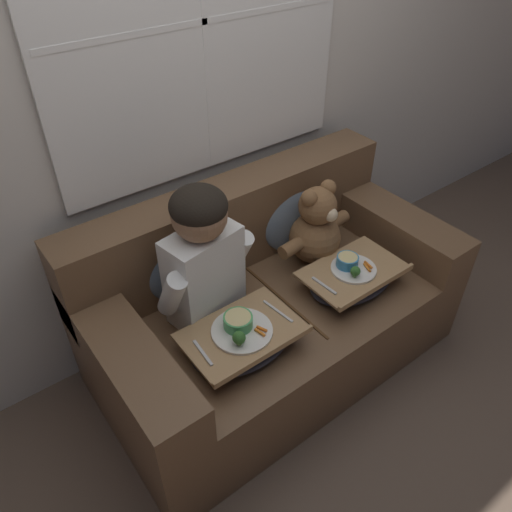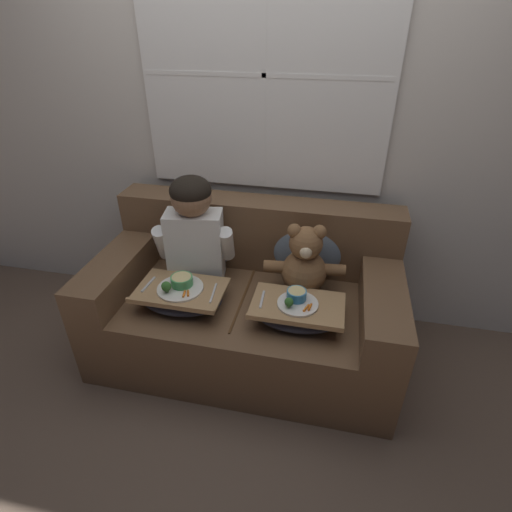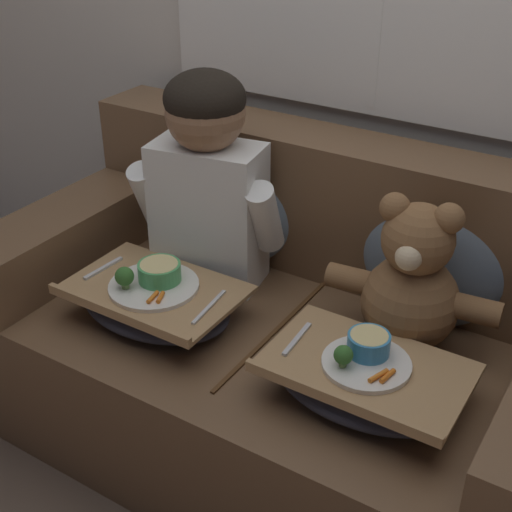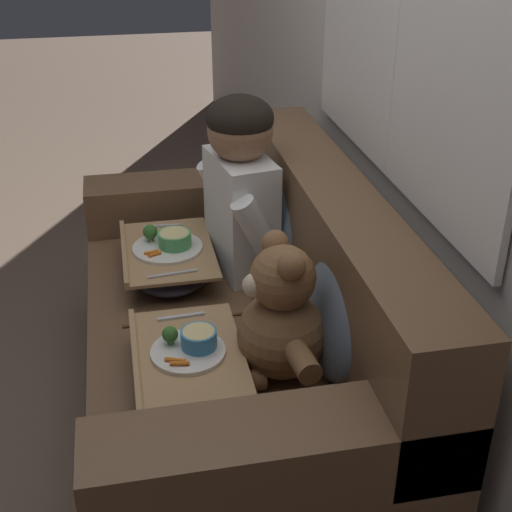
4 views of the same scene
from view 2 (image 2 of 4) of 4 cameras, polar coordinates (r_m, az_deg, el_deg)
name	(u,v)px [view 2 (image 2 of 4)]	position (r m, az deg, el deg)	size (l,w,h in m)	color
ground_plane	(246,349)	(2.59, -1.41, -13.18)	(14.00, 14.00, 0.00)	brown
wall_back_with_window	(265,116)	(2.43, 1.32, 19.36)	(8.00, 0.08, 2.60)	beige
couch	(248,303)	(2.42, -1.17, -6.76)	(1.71, 0.92, 0.87)	brown
throw_pillow_behind_child	(205,236)	(2.49, -7.32, 2.88)	(0.42, 0.20, 0.43)	slate
throw_pillow_behind_teddy	(308,247)	(2.38, 7.40, 1.33)	(0.43, 0.21, 0.44)	slate
child_figure	(194,226)	(2.28, -8.91, 4.31)	(0.47, 0.25, 0.64)	white
teddy_bear	(304,265)	(2.24, 6.93, -1.23)	(0.46, 0.32, 0.43)	brown
lap_tray_child	(181,295)	(2.23, -10.65, -5.53)	(0.48, 0.32, 0.18)	#2D2D38
lap_tray_teddy	(297,311)	(2.09, 5.88, -7.85)	(0.48, 0.31, 0.17)	#2D2D38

